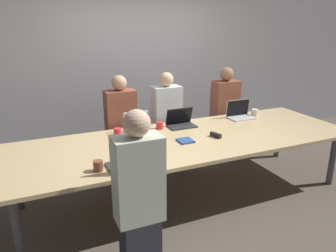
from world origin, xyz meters
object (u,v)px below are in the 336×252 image
at_px(cup_near_left, 98,166).
at_px(laptop_far_center, 181,121).
at_px(person_far_midleft, 121,128).
at_px(person_far_center, 166,122).
at_px(person_far_right, 225,114).
at_px(cup_far_right, 255,113).
at_px(person_near_left, 139,194).
at_px(laptop_near_left, 127,161).
at_px(cup_far_center, 160,125).
at_px(stapler, 216,135).
at_px(laptop_far_right, 240,113).
at_px(laptop_far_midleft, 137,126).
at_px(cup_far_midleft, 118,132).

relative_size(cup_near_left, laptop_far_center, 0.28).
xyz_separation_m(person_far_midleft, person_far_center, (0.67, 0.00, -0.00)).
xyz_separation_m(person_far_right, cup_far_right, (0.20, -0.47, 0.12)).
bearing_deg(person_near_left, cup_far_right, -148.71).
bearing_deg(cup_far_right, person_far_center, 159.91).
xyz_separation_m(laptop_near_left, cup_far_right, (2.22, 0.98, -0.03)).
xyz_separation_m(cup_near_left, person_far_center, (1.27, 1.35, -0.12)).
relative_size(cup_far_center, stapler, 0.59).
xyz_separation_m(person_far_midleft, cup_far_center, (0.39, -0.44, 0.12)).
height_order(person_far_midleft, cup_near_left, person_far_midleft).
bearing_deg(laptop_far_center, person_far_right, 25.39).
distance_m(cup_near_left, laptop_far_right, 2.40).
xyz_separation_m(person_near_left, person_far_center, (1.04, 1.80, -0.02)).
distance_m(laptop_far_midleft, cup_far_center, 0.30).
relative_size(laptop_far_midleft, laptop_near_left, 0.93).
bearing_deg(laptop_far_midleft, person_near_left, -108.09).
xyz_separation_m(person_far_midleft, laptop_near_left, (-0.35, -1.42, 0.15)).
bearing_deg(person_far_right, cup_far_center, -160.06).
height_order(cup_far_midleft, cup_far_center, cup_far_center).
bearing_deg(cup_far_midleft, person_near_left, -98.37).
bearing_deg(cup_far_right, person_far_right, 112.63).
xyz_separation_m(laptop_far_midleft, laptop_far_right, (1.53, -0.02, 0.00)).
bearing_deg(stapler, cup_far_midleft, 135.65).
bearing_deg(person_far_center, cup_near_left, -133.38).
height_order(cup_far_midleft, laptop_far_center, laptop_far_center).
distance_m(cup_far_midleft, cup_far_center, 0.56).
relative_size(laptop_far_midleft, person_far_midleft, 0.23).
bearing_deg(cup_near_left, stapler, 13.33).
distance_m(cup_near_left, laptop_far_center, 1.57).
height_order(person_far_midleft, person_far_right, person_far_right).
relative_size(laptop_far_right, laptop_far_center, 1.00).
height_order(laptop_far_midleft, laptop_near_left, laptop_near_left).
bearing_deg(laptop_near_left, laptop_far_right, -153.34).
xyz_separation_m(laptop_near_left, cup_near_left, (-0.25, 0.07, -0.03)).
bearing_deg(laptop_far_center, person_far_center, 91.13).
bearing_deg(laptop_far_center, laptop_far_midleft, 177.59).
distance_m(person_far_right, person_far_center, 1.01).
distance_m(cup_far_right, person_far_center, 1.29).
bearing_deg(laptop_far_center, person_near_left, -127.59).
relative_size(laptop_far_midleft, person_far_center, 0.23).
height_order(laptop_far_right, laptop_far_center, laptop_far_right).
distance_m(person_near_left, stapler, 1.48).
xyz_separation_m(laptop_near_left, person_far_center, (1.02, 1.42, -0.15)).
bearing_deg(laptop_near_left, person_far_right, -144.39).
relative_size(cup_near_left, cup_far_center, 1.08).
distance_m(laptop_far_right, person_far_right, 0.49).
relative_size(laptop_far_center, cup_far_center, 3.93).
xyz_separation_m(person_near_left, cup_far_right, (2.24, 1.36, 0.10)).
height_order(cup_far_right, stapler, cup_far_right).
bearing_deg(laptop_far_right, person_far_right, 82.71).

